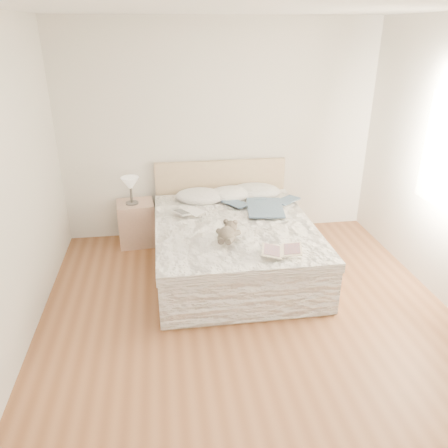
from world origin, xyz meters
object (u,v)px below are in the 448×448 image
Objects in this scene: photo_book at (188,213)px; teddy_bear at (226,239)px; nightstand at (137,223)px; table_lamp at (130,185)px; childrens_book at (282,251)px; bed at (233,243)px.

photo_book is 0.85m from teddy_bear.
nightstand is 1.63× the size of table_lamp.
childrens_book is at bearing -87.45° from photo_book.
bed reaches higher than photo_book.
bed is 5.39× the size of childrens_book.
table_lamp is at bearing 143.99° from teddy_bear.
nightstand is at bearing 102.39° from photo_book.
teddy_bear is (-0.16, -0.58, 0.34)m from bed.
teddy_bear is (0.95, -1.37, 0.37)m from nightstand.
bed is at bearing -33.73° from table_lamp.
childrens_book is at bearing -47.76° from table_lamp.
photo_book and childrens_book have the same top height.
table_lamp is at bearing 146.27° from bed.
bed is 3.83× the size of nightstand.
teddy_bear is at bearing -105.63° from bed.
bed is at bearing -35.52° from nightstand.
table_lamp is 1.11× the size of teddy_bear.
table_lamp reaches higher than childrens_book.
table_lamp is (-1.15, 0.77, 0.50)m from bed.
table_lamp is at bearing 105.29° from photo_book.
nightstand is 0.93m from photo_book.
bed is 1.37m from nightstand.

